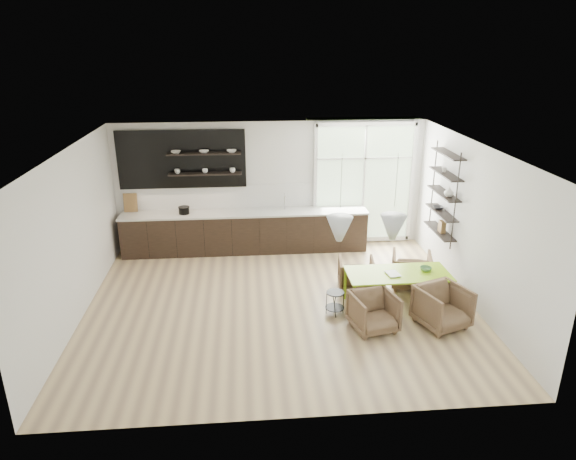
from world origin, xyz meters
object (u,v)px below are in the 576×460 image
object	(u,v)px
wire_stool	(335,300)
armchair_back_right	(411,270)
dining_table	(398,275)
armchair_back_left	(356,274)
armchair_front_right	(442,307)
armchair_front_left	(374,312)

from	to	relation	value
wire_stool	armchair_back_right	bearing A→B (deg)	29.76
dining_table	armchair_back_left	distance (m)	1.01
armchair_back_left	armchair_front_right	world-z (taller)	armchair_front_right
armchair_back_right	armchair_front_right	distance (m)	1.52
armchair_back_right	armchair_front_right	bearing A→B (deg)	107.26
armchair_front_left	armchair_back_left	bearing A→B (deg)	75.76
dining_table	wire_stool	distance (m)	1.22
armchair_back_left	armchair_front_left	xyz separation A→B (m)	(-0.02, -1.50, 0.01)
dining_table	armchair_front_right	distance (m)	0.97
dining_table	armchair_back_left	bearing A→B (deg)	127.16
dining_table	armchair_back_left	size ratio (longest dim) A/B	2.68
armchair_back_right	armchair_back_left	bearing A→B (deg)	16.38
armchair_front_right	dining_table	bearing A→B (deg)	107.12
dining_table	armchair_front_right	size ratio (longest dim) A/B	2.35
armchair_front_left	wire_stool	world-z (taller)	armchair_front_left
dining_table	armchair_back_left	world-z (taller)	dining_table
armchair_back_left	armchair_front_right	distance (m)	1.89
dining_table	armchair_front_left	distance (m)	1.00
armchair_back_left	armchair_back_right	distance (m)	1.10
dining_table	armchair_back_right	world-z (taller)	armchair_back_right
armchair_front_left	armchair_front_right	world-z (taller)	armchair_front_right
armchair_back_right	armchair_front_left	bearing A→B (deg)	68.71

